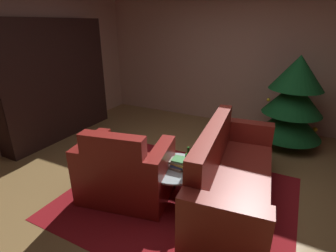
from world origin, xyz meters
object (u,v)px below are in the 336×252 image
object	(u,v)px
armchair_red	(125,173)
bottle_on_table	(188,163)
decorated_tree	(293,101)
coffee_table	(175,170)
bookshelf_unit	(62,81)
couch_red	(231,178)
book_stack_on_table	(179,164)

from	to	relation	value
armchair_red	bottle_on_table	world-z (taller)	armchair_red
bottle_on_table	armchair_red	bearing A→B (deg)	-165.96
decorated_tree	armchair_red	bearing A→B (deg)	-123.33
coffee_table	bottle_on_table	bearing A→B (deg)	-17.61
armchair_red	bottle_on_table	distance (m)	0.77
bookshelf_unit	couch_red	size ratio (longest dim) A/B	1.01
coffee_table	bookshelf_unit	bearing A→B (deg)	161.44
couch_red	bottle_on_table	xyz separation A→B (m)	(-0.41, -0.31, 0.25)
bottle_on_table	decorated_tree	xyz separation A→B (m)	(0.89, 2.26, 0.23)
couch_red	book_stack_on_table	xyz separation A→B (m)	(-0.54, -0.25, 0.18)
book_stack_on_table	bottle_on_table	world-z (taller)	bottle_on_table
couch_red	coffee_table	world-z (taller)	couch_red
bottle_on_table	bookshelf_unit	bearing A→B (deg)	161.50
couch_red	coffee_table	bearing A→B (deg)	-157.40
armchair_red	coffee_table	size ratio (longest dim) A/B	1.65
coffee_table	book_stack_on_table	size ratio (longest dim) A/B	2.98
coffee_table	book_stack_on_table	world-z (taller)	book_stack_on_table
book_stack_on_table	armchair_red	bearing A→B (deg)	-158.29
armchair_red	coffee_table	world-z (taller)	armchair_red
bookshelf_unit	couch_red	xyz separation A→B (m)	(3.28, -0.65, -0.69)
book_stack_on_table	couch_red	bearing A→B (deg)	24.85
bottle_on_table	decorated_tree	size ratio (longest dim) A/B	0.21
bookshelf_unit	armchair_red	world-z (taller)	bookshelf_unit
bookshelf_unit	book_stack_on_table	world-z (taller)	bookshelf_unit
coffee_table	decorated_tree	distance (m)	2.48
book_stack_on_table	bottle_on_table	distance (m)	0.16
couch_red	bottle_on_table	distance (m)	0.57
coffee_table	bottle_on_table	xyz separation A→B (m)	(0.18, -0.06, 0.17)
decorated_tree	bottle_on_table	bearing A→B (deg)	-111.46
couch_red	book_stack_on_table	world-z (taller)	couch_red
couch_red	book_stack_on_table	size ratio (longest dim) A/B	9.10
book_stack_on_table	decorated_tree	size ratio (longest dim) A/B	0.15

